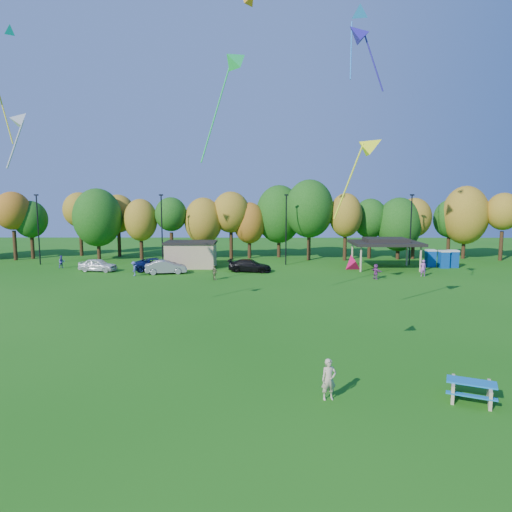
{
  "coord_description": "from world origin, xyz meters",
  "views": [
    {
      "loc": [
        -1.48,
        -18.56,
        8.75
      ],
      "look_at": [
        -1.64,
        6.0,
        5.56
      ],
      "focal_mm": 32.0,
      "sensor_mm": 36.0,
      "label": 1
    }
  ],
  "objects_px": {
    "porta_potties": "(442,259)",
    "car_b": "(166,267)",
    "picnic_table": "(471,389)",
    "car_d": "(250,266)",
    "car_a": "(98,265)",
    "kite_flyer": "(329,379)",
    "car_c": "(157,264)"
  },
  "relations": [
    {
      "from": "porta_potties",
      "to": "car_b",
      "type": "height_order",
      "value": "porta_potties"
    },
    {
      "from": "porta_potties",
      "to": "picnic_table",
      "type": "relative_size",
      "value": 1.52
    },
    {
      "from": "picnic_table",
      "to": "car_d",
      "type": "relative_size",
      "value": 0.49
    },
    {
      "from": "porta_potties",
      "to": "car_a",
      "type": "height_order",
      "value": "porta_potties"
    },
    {
      "from": "car_a",
      "to": "car_d",
      "type": "height_order",
      "value": "car_a"
    },
    {
      "from": "car_a",
      "to": "car_d",
      "type": "distance_m",
      "value": 18.0
    },
    {
      "from": "picnic_table",
      "to": "car_d",
      "type": "height_order",
      "value": "car_d"
    },
    {
      "from": "kite_flyer",
      "to": "car_b",
      "type": "xyz_separation_m",
      "value": [
        -13.7,
        32.63,
        -0.14
      ]
    },
    {
      "from": "car_a",
      "to": "car_c",
      "type": "xyz_separation_m",
      "value": [
        6.92,
        0.45,
        -0.0
      ]
    },
    {
      "from": "car_d",
      "to": "car_c",
      "type": "bearing_deg",
      "value": 96.7
    },
    {
      "from": "picnic_table",
      "to": "kite_flyer",
      "type": "relative_size",
      "value": 1.36
    },
    {
      "from": "picnic_table",
      "to": "car_d",
      "type": "xyz_separation_m",
      "value": [
        -10.25,
        34.15,
        0.23
      ]
    },
    {
      "from": "picnic_table",
      "to": "car_a",
      "type": "bearing_deg",
      "value": 152.9
    },
    {
      "from": "car_b",
      "to": "picnic_table",
      "type": "bearing_deg",
      "value": -160.74
    },
    {
      "from": "porta_potties",
      "to": "car_c",
      "type": "height_order",
      "value": "porta_potties"
    },
    {
      "from": "car_a",
      "to": "kite_flyer",
      "type": "bearing_deg",
      "value": -137.78
    },
    {
      "from": "porta_potties",
      "to": "car_b",
      "type": "distance_m",
      "value": 33.98
    },
    {
      "from": "porta_potties",
      "to": "car_b",
      "type": "bearing_deg",
      "value": -171.48
    },
    {
      "from": "kite_flyer",
      "to": "car_b",
      "type": "relative_size",
      "value": 0.39
    },
    {
      "from": "car_a",
      "to": "car_c",
      "type": "height_order",
      "value": "car_a"
    },
    {
      "from": "picnic_table",
      "to": "car_a",
      "type": "height_order",
      "value": "car_a"
    },
    {
      "from": "porta_potties",
      "to": "kite_flyer",
      "type": "xyz_separation_m",
      "value": [
        -19.89,
        -37.67,
        -0.19
      ]
    },
    {
      "from": "car_a",
      "to": "car_c",
      "type": "relative_size",
      "value": 0.82
    },
    {
      "from": "porta_potties",
      "to": "car_a",
      "type": "relative_size",
      "value": 0.84
    },
    {
      "from": "car_d",
      "to": "car_b",
      "type": "bearing_deg",
      "value": 108.65
    },
    {
      "from": "car_a",
      "to": "car_b",
      "type": "height_order",
      "value": "car_b"
    },
    {
      "from": "porta_potties",
      "to": "kite_flyer",
      "type": "relative_size",
      "value": 2.07
    },
    {
      "from": "picnic_table",
      "to": "car_b",
      "type": "xyz_separation_m",
      "value": [
        -19.85,
        32.68,
        0.27
      ]
    },
    {
      "from": "car_c",
      "to": "car_d",
      "type": "xyz_separation_m",
      "value": [
        11.08,
        -0.63,
        -0.03
      ]
    },
    {
      "from": "picnic_table",
      "to": "porta_potties",
      "type": "bearing_deg",
      "value": 93.42
    },
    {
      "from": "kite_flyer",
      "to": "car_d",
      "type": "height_order",
      "value": "kite_flyer"
    },
    {
      "from": "picnic_table",
      "to": "kite_flyer",
      "type": "height_order",
      "value": "kite_flyer"
    }
  ]
}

